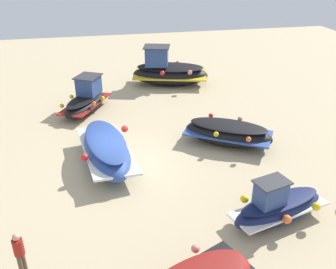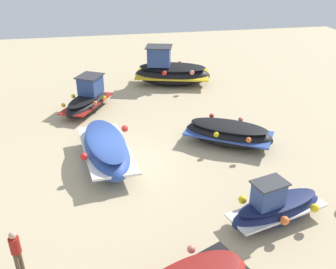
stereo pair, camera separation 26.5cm
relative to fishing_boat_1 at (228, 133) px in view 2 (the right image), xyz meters
name	(u,v)px [view 2 (the right image)]	position (x,y,z in m)	size (l,w,h in m)	color
ground_plane	(118,163)	(-0.84, 5.71, -0.61)	(55.71, 55.71, 0.00)	#C6B289
fishing_boat_1	(228,133)	(0.00, 0.00, 0.00)	(3.95, 4.79, 1.15)	black
fishing_boat_2	(88,100)	(5.83, 7.05, 0.09)	(4.38, 3.43, 2.11)	black
fishing_boat_3	(106,149)	(-0.66, 6.19, 0.10)	(5.45, 2.72, 1.39)	#2D4C9E
fishing_boat_4	(171,72)	(9.58, 1.10, 0.33)	(3.70, 5.87, 2.86)	black
fishing_boat_5	(276,208)	(-6.08, 0.27, 0.00)	(2.28, 4.12, 1.91)	navy
person_walking	(16,251)	(-6.95, 9.14, 0.37)	(0.32, 0.32, 1.69)	brown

